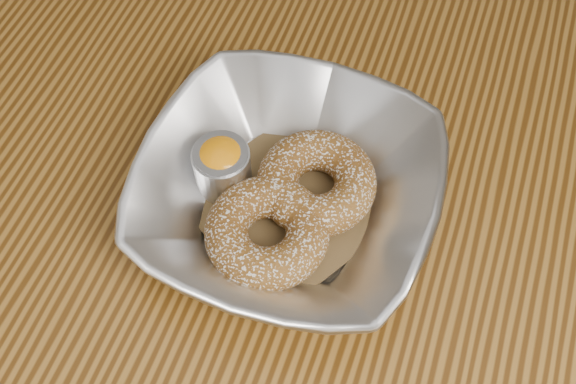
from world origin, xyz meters
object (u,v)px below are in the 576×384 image
(serving_bowl, at_px, (288,192))
(donut_back, at_px, (317,182))
(table, at_px, (308,254))
(donut_front, at_px, (267,232))
(ramekin, at_px, (222,166))

(serving_bowl, relative_size, donut_back, 2.45)
(table, relative_size, donut_back, 11.84)
(table, relative_size, donut_front, 11.81)
(ramekin, bearing_deg, donut_front, -37.62)
(serving_bowl, bearing_deg, ramekin, 176.65)
(ramekin, bearing_deg, donut_back, 10.53)
(serving_bowl, xyz_separation_m, donut_front, (-0.00, -0.04, -0.00))
(table, bearing_deg, ramekin, -174.45)
(serving_bowl, distance_m, donut_front, 0.04)
(donut_front, bearing_deg, donut_back, 68.77)
(donut_back, height_order, ramekin, ramekin)
(donut_front, height_order, ramekin, ramekin)
(donut_front, bearing_deg, serving_bowl, 84.76)
(donut_back, bearing_deg, ramekin, -169.47)
(table, height_order, donut_front, donut_front)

